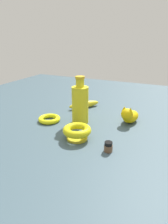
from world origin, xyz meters
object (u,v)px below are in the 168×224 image
(cat_figurine, at_px, (130,115))
(bottle_tall, at_px, (80,104))
(bowl, at_px, (77,131))
(nail_polish_jar, at_px, (108,147))
(banana, at_px, (84,105))
(bangle, at_px, (49,119))

(cat_figurine, bearing_deg, bottle_tall, -156.77)
(bowl, bearing_deg, nail_polish_jar, -13.87)
(bottle_tall, distance_m, cat_figurine, 0.25)
(cat_figurine, height_order, bowl, cat_figurine)
(bottle_tall, xyz_separation_m, cat_figurine, (0.22, 0.09, -0.06))
(bottle_tall, xyz_separation_m, banana, (-0.07, 0.20, -0.08))
(nail_polish_jar, bearing_deg, cat_figurine, 88.05)
(cat_figurine, height_order, banana, cat_figurine)
(banana, bearing_deg, bottle_tall, -122.90)
(bowl, bearing_deg, bottle_tall, 111.66)
(cat_figurine, xyz_separation_m, bowl, (-0.16, -0.25, -0.00))
(banana, bearing_deg, bowl, -121.97)
(bottle_tall, distance_m, banana, 0.23)
(nail_polish_jar, xyz_separation_m, bowl, (-0.15, 0.04, 0.02))
(bangle, height_order, bowl, bowl)
(nail_polish_jar, height_order, banana, banana)
(bangle, xyz_separation_m, bottle_tall, (0.15, 0.05, 0.09))
(banana, bearing_deg, cat_figurine, -72.17)
(nail_polish_jar, distance_m, cat_figurine, 0.29)
(bangle, relative_size, nail_polish_jar, 2.86)
(cat_figurine, bearing_deg, bowl, -121.80)
(bangle, xyz_separation_m, bowl, (0.21, -0.11, 0.02))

